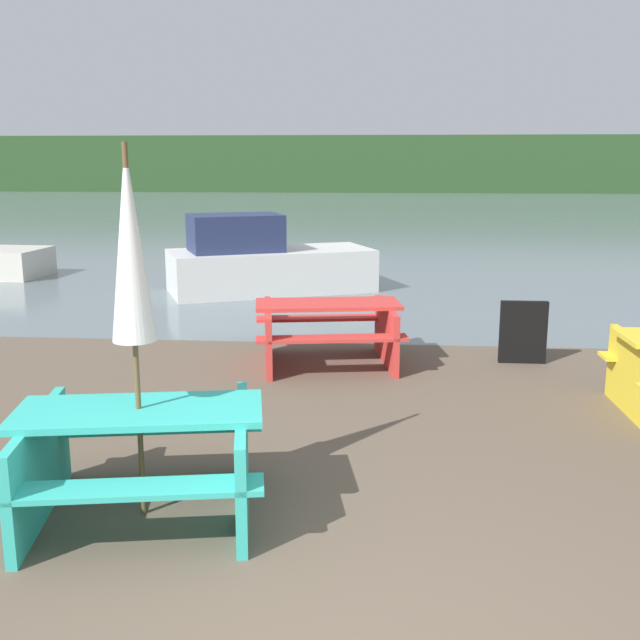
% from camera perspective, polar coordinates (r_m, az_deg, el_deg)
% --- Properties ---
extents(water, '(60.00, 50.00, 0.00)m').
position_cam_1_polar(water, '(34.67, 4.52, 8.21)').
color(water, slate).
rests_on(water, ground_plane).
extents(far_treeline, '(80.00, 1.60, 4.00)m').
position_cam_1_polar(far_treeline, '(54.58, 4.67, 11.76)').
color(far_treeline, '#284723').
rests_on(far_treeline, water).
extents(picnic_table_teal, '(1.86, 1.64, 0.76)m').
position_cam_1_polar(picnic_table_teal, '(5.28, -13.48, -9.69)').
color(picnic_table_teal, '#33B7A8').
rests_on(picnic_table_teal, ground_plane).
extents(picnic_table_red, '(1.88, 1.63, 0.75)m').
position_cam_1_polar(picnic_table_red, '(8.82, 0.59, -0.52)').
color(picnic_table_red, red).
rests_on(picnic_table_red, ground_plane).
extents(umbrella_white, '(0.29, 0.29, 2.50)m').
position_cam_1_polar(umbrella_white, '(4.94, -14.28, 5.43)').
color(umbrella_white, brown).
rests_on(umbrella_white, ground_plane).
extents(boat, '(3.95, 2.84, 1.42)m').
position_cam_1_polar(boat, '(13.71, -4.30, 4.37)').
color(boat, silver).
rests_on(boat, water).
extents(signboard, '(0.55, 0.08, 0.75)m').
position_cam_1_polar(signboard, '(9.20, 15.22, -0.90)').
color(signboard, black).
rests_on(signboard, ground_plane).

